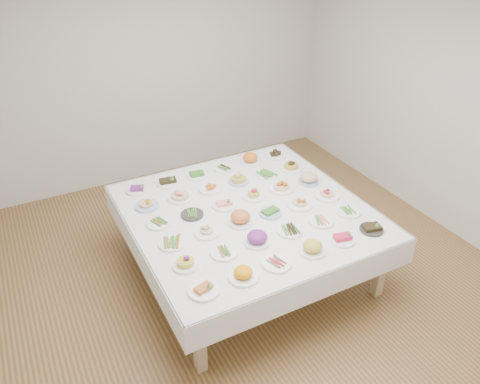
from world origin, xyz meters
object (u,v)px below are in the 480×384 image
display_table (247,215)px  dish_18 (159,222)px  dish_0 (203,287)px  dish_35 (275,154)px

display_table → dish_18: (-0.86, 0.18, 0.09)m
dish_0 → dish_18: size_ratio=1.03×
display_table → dish_18: size_ratio=9.48×
display_table → dish_0: dish_0 is taller
display_table → dish_18: dish_18 is taller
dish_18 → dish_35: (1.73, 0.69, 0.02)m
display_table → dish_18: bearing=168.3°
display_table → dish_0: size_ratio=9.18×
dish_0 → dish_18: dish_0 is taller
dish_0 → dish_35: bearing=45.1°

